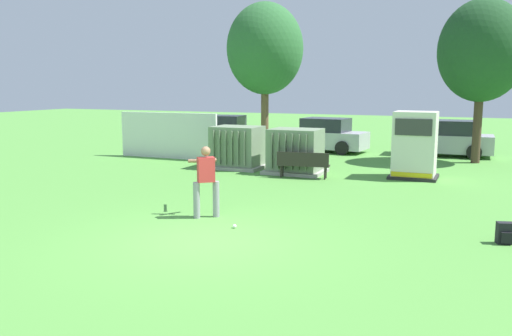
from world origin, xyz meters
name	(u,v)px	position (x,y,z in m)	size (l,w,h in m)	color
ground_plane	(206,241)	(0.00, 0.00, 0.00)	(96.00, 96.00, 0.00)	#51933D
fence_panel	(168,136)	(-7.58, 10.50, 1.00)	(4.80, 0.12, 2.00)	white
transformer_west	(237,148)	(-3.58, 9.15, 0.79)	(2.10, 1.70, 1.62)	#9E9B93
transformer_mid_west	(295,152)	(-1.12, 8.89, 0.79)	(2.10, 1.70, 1.62)	#9E9B93
generator_enclosure	(415,145)	(3.00, 9.49, 1.14)	(1.60, 1.40, 2.30)	#262626
park_bench	(303,163)	(-0.50, 7.92, 0.54)	(1.84, 0.63, 0.92)	#2D2823
batter	(206,178)	(-0.96, 1.78, 0.98)	(1.24, 1.39, 1.74)	gray
sports_ball	(234,226)	(0.13, 1.11, 0.04)	(0.09, 0.09, 0.09)	white
backpack	(505,233)	(5.68, 2.20, 0.21)	(0.36, 0.33, 0.44)	black
tree_left	(265,49)	(-5.00, 15.39, 4.94)	(3.77, 3.77, 7.20)	brown
tree_center_left	(482,51)	(4.89, 14.30, 4.54)	(3.46, 3.46, 6.62)	#4C3828
parked_car_leftmost	(221,132)	(-7.60, 15.67, 0.75)	(4.35, 2.25, 1.62)	black
parked_car_left_of_center	(323,136)	(-1.99, 15.58, 0.75)	(4.35, 2.23, 1.62)	#B2B2B7
parked_car_right_of_center	(445,139)	(3.53, 16.18, 0.75)	(4.24, 1.99, 1.62)	#B2B2B7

